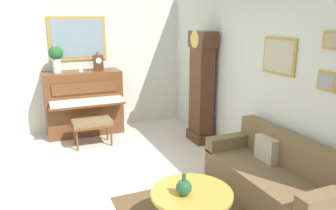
{
  "coord_description": "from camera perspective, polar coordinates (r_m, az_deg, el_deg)",
  "views": [
    {
      "loc": [
        4.2,
        -0.72,
        2.23
      ],
      "look_at": [
        -0.16,
        1.13,
        0.98
      ],
      "focal_mm": 35.32,
      "sensor_mm": 36.0,
      "label": 1
    }
  ],
  "objects": [
    {
      "name": "wall_left",
      "position": [
        6.88,
        -16.9,
        7.26
      ],
      "size": [
        0.13,
        4.9,
        2.8
      ],
      "color": "silver",
      "rests_on": "ground_plane"
    },
    {
      "name": "piano_bench",
      "position": [
        6.06,
        -12.96,
        -3.18
      ],
      "size": [
        0.42,
        0.7,
        0.48
      ],
      "color": "brown",
      "rests_on": "ground_plane"
    },
    {
      "name": "ground_plane",
      "position": [
        4.83,
        -12.0,
        -13.79
      ],
      "size": [
        6.4,
        6.0,
        0.1
      ],
      "primitive_type": "cube",
      "color": "beige"
    },
    {
      "name": "coffee_table",
      "position": [
        3.66,
        4.11,
        -15.15
      ],
      "size": [
        0.88,
        0.88,
        0.44
      ],
      "color": "gold",
      "rests_on": "ground_plane"
    },
    {
      "name": "couch",
      "position": [
        4.39,
        17.97,
        -11.94
      ],
      "size": [
        1.9,
        0.8,
        0.84
      ],
      "color": "brown",
      "rests_on": "ground_plane"
    },
    {
      "name": "mantel_clock",
      "position": [
        6.6,
        -11.97,
        7.33
      ],
      "size": [
        0.13,
        0.18,
        0.38
      ],
      "color": "#4C2B19",
      "rests_on": "piano"
    },
    {
      "name": "green_jug",
      "position": [
        3.54,
        2.76,
        -14.0
      ],
      "size": [
        0.17,
        0.17,
        0.24
      ],
      "color": "#234C33",
      "rests_on": "coffee_table"
    },
    {
      "name": "teacup",
      "position": [
        6.52,
        -14.89,
        5.75
      ],
      "size": [
        0.12,
        0.12,
        0.06
      ],
      "color": "#ADC6D6",
      "rests_on": "piano"
    },
    {
      "name": "grandfather_clock",
      "position": [
        6.02,
        5.78,
        2.52
      ],
      "size": [
        0.52,
        0.34,
        2.03
      ],
      "color": "#4C2B19",
      "rests_on": "ground_plane"
    },
    {
      "name": "wall_back",
      "position": [
        5.28,
        13.64,
        5.32
      ],
      "size": [
        5.3,
        0.13,
        2.8
      ],
      "color": "silver",
      "rests_on": "ground_plane"
    },
    {
      "name": "piano",
      "position": [
        6.69,
        -14.29,
        0.41
      ],
      "size": [
        0.87,
        1.44,
        1.25
      ],
      "color": "brown",
      "rests_on": "ground_plane"
    },
    {
      "name": "flower_vase",
      "position": [
        6.48,
        -18.76,
        8.02
      ],
      "size": [
        0.26,
        0.26,
        0.58
      ],
      "color": "silver",
      "rests_on": "piano"
    }
  ]
}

